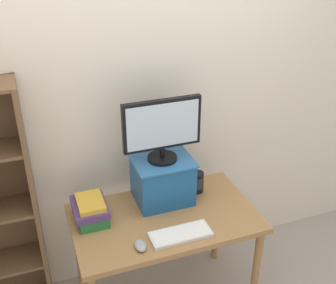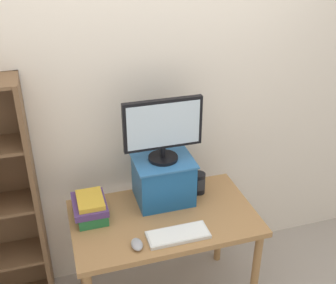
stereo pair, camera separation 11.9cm
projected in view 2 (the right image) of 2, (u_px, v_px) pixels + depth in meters
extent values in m
cube|color=beige|center=(143.00, 105.00, 2.76)|extent=(7.00, 0.08, 2.60)
cube|color=#9E7042|center=(164.00, 218.00, 2.62)|extent=(1.14, 0.67, 0.04)
cylinder|color=#9E7042|center=(255.00, 277.00, 2.68)|extent=(0.05, 0.05, 0.72)
cylinder|color=#9E7042|center=(80.00, 250.00, 2.90)|extent=(0.05, 0.05, 0.72)
cylinder|color=#9E7042|center=(219.00, 222.00, 3.17)|extent=(0.05, 0.05, 0.72)
cube|color=brown|center=(37.00, 201.00, 2.65)|extent=(0.03, 0.28, 1.62)
cube|color=brown|center=(1.00, 257.00, 2.77)|extent=(0.55, 0.27, 0.02)
cube|color=#195189|center=(163.00, 179.00, 2.70)|extent=(0.35, 0.30, 0.30)
cube|color=#2D669E|center=(163.00, 160.00, 2.63)|extent=(0.37, 0.32, 0.01)
cylinder|color=black|center=(163.00, 158.00, 2.62)|extent=(0.19, 0.19, 0.02)
cylinder|color=black|center=(163.00, 152.00, 2.60)|extent=(0.03, 0.03, 0.06)
cube|color=black|center=(163.00, 124.00, 2.51)|extent=(0.49, 0.04, 0.32)
cube|color=silver|center=(164.00, 125.00, 2.50)|extent=(0.45, 0.00, 0.28)
cube|color=silver|center=(178.00, 235.00, 2.43)|extent=(0.36, 0.15, 0.02)
cube|color=white|center=(178.00, 233.00, 2.43)|extent=(0.34, 0.13, 0.00)
ellipsoid|color=#99999E|center=(137.00, 244.00, 2.35)|extent=(0.06, 0.10, 0.04)
cube|color=#236B38|center=(92.00, 213.00, 2.57)|extent=(0.18, 0.23, 0.07)
cube|color=#4C336B|center=(89.00, 205.00, 2.56)|extent=(0.20, 0.27, 0.04)
cube|color=gold|center=(90.00, 200.00, 2.54)|extent=(0.16, 0.22, 0.03)
cylinder|color=black|center=(199.00, 183.00, 2.80)|extent=(0.08, 0.08, 0.15)
cube|color=#2D2D30|center=(201.00, 186.00, 2.76)|extent=(0.05, 0.00, 0.08)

